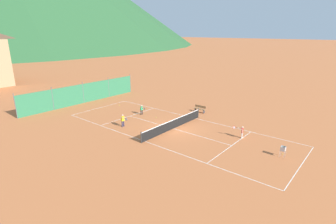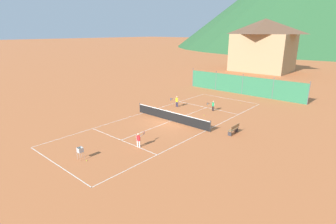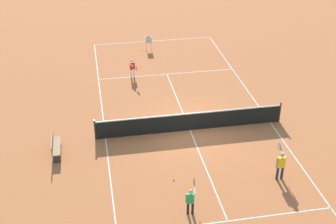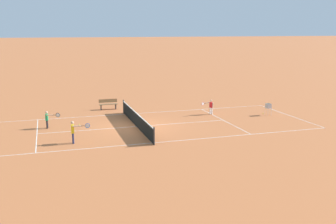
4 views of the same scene
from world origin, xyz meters
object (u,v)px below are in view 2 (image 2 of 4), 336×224
tennis_ball_alley_left (87,161)px  courtside_bench (234,129)px  tennis_ball_far_corner (240,103)px  player_far_service (213,105)px  tennis_ball_by_net_right (204,115)px  tennis_net (171,116)px  ball_hopper (80,151)px  player_near_service (139,139)px  player_near_baseline (177,101)px  alpine_chalet (263,44)px

tennis_ball_alley_left → courtside_bench: bearing=64.8°
courtside_bench → tennis_ball_far_corner: bearing=113.1°
player_far_service → tennis_ball_by_net_right: (0.25, -2.05, -0.64)m
tennis_net → ball_hopper: bearing=-87.1°
tennis_ball_alley_left → courtside_bench: (5.28, 11.22, 0.42)m
player_near_service → tennis_ball_by_net_right: (-0.56, 9.96, -0.64)m
ball_hopper → player_near_baseline: bearing=102.9°
tennis_ball_far_corner → tennis_ball_alley_left: bearing=-93.0°
tennis_ball_by_net_right → alpine_chalet: 37.27m
tennis_ball_by_net_right → tennis_ball_far_corner: 7.10m
player_near_service → player_near_baseline: bearing=114.8°
tennis_ball_by_net_right → courtside_bench: bearing=-29.5°
tennis_net → alpine_chalet: 40.44m
player_far_service → player_near_baseline: 4.33m
courtside_bench → player_near_baseline: bearing=159.7°
ball_hopper → alpine_chalet: bearing=98.7°
tennis_net → player_far_service: size_ratio=7.95×
tennis_net → player_near_baseline: size_ratio=7.02×
player_near_service → alpine_chalet: bearing=101.3°
player_near_baseline → courtside_bench: size_ratio=0.87×
player_far_service → tennis_net: bearing=-102.5°
player_near_baseline → tennis_ball_far_corner: 8.16m
tennis_ball_far_corner → tennis_ball_alley_left: 21.05m
player_near_service → alpine_chalet: size_ratio=0.09×
player_near_service → alpine_chalet: 46.95m
player_near_baseline → alpine_chalet: 35.76m
tennis_net → tennis_ball_alley_left: 10.36m
player_far_service → tennis_ball_far_corner: player_far_service is taller
tennis_net → tennis_ball_by_net_right: size_ratio=139.09×
player_near_service → tennis_ball_far_corner: bearing=89.7°
alpine_chalet → tennis_ball_by_net_right: bearing=-76.5°
tennis_net → player_near_baseline: 5.17m
tennis_net → player_near_baseline: player_near_baseline is taller
ball_hopper → tennis_ball_alley_left: bearing=11.7°
player_far_service → courtside_bench: player_far_service is taller
tennis_net → player_near_service: 6.63m
player_near_service → tennis_ball_by_net_right: 9.99m
tennis_net → player_far_service: player_far_service is taller
tennis_net → player_near_service: (2.07, -6.30, 0.17)m
tennis_ball_alley_left → courtside_bench: 12.41m
tennis_ball_alley_left → ball_hopper: size_ratio=0.07×
tennis_ball_far_corner → tennis_ball_alley_left: (-1.10, -21.02, 0.00)m
tennis_net → alpine_chalet: alpine_chalet is taller
ball_hopper → tennis_net: bearing=92.9°
player_near_baseline → ball_hopper: bearing=-77.1°
player_near_baseline → courtside_bench: player_near_baseline is taller
player_near_service → player_near_baseline: size_ratio=0.87×
tennis_ball_by_net_right → courtside_bench: size_ratio=0.04×
player_far_service → tennis_ball_alley_left: bearing=-90.7°
tennis_net → ball_hopper: 10.42m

